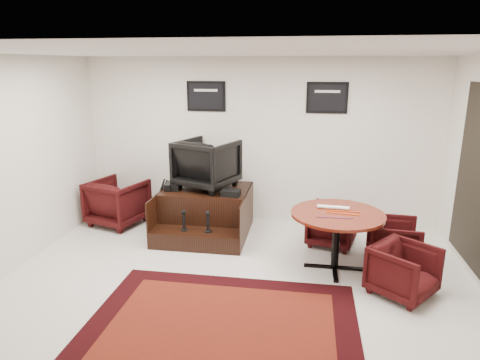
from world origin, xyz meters
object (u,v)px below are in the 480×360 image
shine_podium (206,213)px  table_chair_corner (404,268)px  armchair_side (118,200)px  table_chair_back (332,223)px  table_chair_window (394,239)px  shine_chair (207,161)px  meeting_table (337,220)px

shine_podium → table_chair_corner: bearing=-29.4°
armchair_side → table_chair_back: 3.61m
table_chair_window → table_chair_corner: 0.90m
armchair_side → table_chair_back: armchair_side is taller
table_chair_back → shine_podium: bearing=9.6°
armchair_side → table_chair_corner: size_ratio=1.26×
shine_podium → shine_chair: shine_chair is taller
armchair_side → table_chair_window: armchair_side is taller
shine_podium → table_chair_back: size_ratio=2.09×
table_chair_corner → shine_podium: bearing=99.7°
shine_podium → table_chair_back: 2.02m
shine_podium → meeting_table: bearing=-26.5°
shine_podium → table_chair_window: size_ratio=2.12×
shine_chair → table_chair_back: (2.01, -0.32, -0.81)m
shine_chair → armchair_side: size_ratio=1.02×
table_chair_back → armchair_side: bearing=9.7°
shine_chair → table_chair_back: 2.19m
shine_chair → table_chair_window: (2.83, -0.82, -0.82)m
table_chair_corner → armchair_side: bearing=107.9°
shine_chair → armchair_side: 1.74m
table_chair_window → shine_chair: bearing=77.9°
shine_chair → shine_podium: bearing=111.4°
table_chair_back → table_chair_corner: table_chair_back is taller
table_chair_window → meeting_table: bearing=116.5°
shine_podium → table_chair_window: bearing=-13.4°
meeting_table → table_chair_back: meeting_table is taller
meeting_table → table_chair_back: bearing=90.6°
shine_podium → shine_chair: 0.84m
table_chair_corner → shine_chair: bearing=97.5°
armchair_side → table_chair_back: size_ratio=1.24×
shine_chair → meeting_table: (2.02, -1.15, -0.46)m
table_chair_corner → table_chair_window: bearing=36.2°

